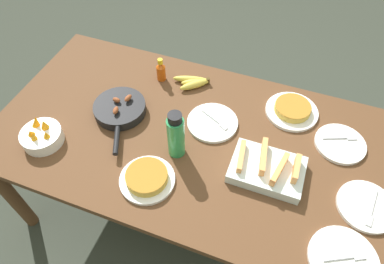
# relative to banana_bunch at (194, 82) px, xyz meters

# --- Properties ---
(ground_plane) EXTENTS (14.00, 14.00, 0.00)m
(ground_plane) POSITION_rel_banana_bunch_xyz_m (0.11, -0.33, -0.74)
(ground_plane) COLOR #383D33
(dining_table) EXTENTS (1.89, 0.99, 0.73)m
(dining_table) POSITION_rel_banana_bunch_xyz_m (0.11, -0.33, -0.10)
(dining_table) COLOR brown
(dining_table) RESTS_ON ground_plane
(banana_bunch) EXTENTS (0.21, 0.14, 0.04)m
(banana_bunch) POSITION_rel_banana_bunch_xyz_m (0.00, 0.00, 0.00)
(banana_bunch) COLOR gold
(banana_bunch) RESTS_ON dining_table
(melon_tray) EXTENTS (0.31, 0.22, 0.10)m
(melon_tray) POSITION_rel_banana_bunch_xyz_m (0.48, -0.40, 0.01)
(melon_tray) COLOR silver
(melon_tray) RESTS_ON dining_table
(skillet) EXTENTS (0.25, 0.39, 0.08)m
(skillet) POSITION_rel_banana_bunch_xyz_m (-0.27, -0.32, 0.01)
(skillet) COLOR black
(skillet) RESTS_ON dining_table
(frittata_plate_center) EXTENTS (0.24, 0.24, 0.05)m
(frittata_plate_center) POSITION_rel_banana_bunch_xyz_m (0.02, -0.62, 0.00)
(frittata_plate_center) COLOR white
(frittata_plate_center) RESTS_ON dining_table
(frittata_plate_side) EXTENTS (0.26, 0.26, 0.05)m
(frittata_plate_side) POSITION_rel_banana_bunch_xyz_m (0.52, -0.02, 0.00)
(frittata_plate_side) COLOR white
(frittata_plate_side) RESTS_ON dining_table
(empty_plate_near_front) EXTENTS (0.23, 0.23, 0.02)m
(empty_plate_near_front) POSITION_rel_banana_bunch_xyz_m (0.90, -0.42, -0.01)
(empty_plate_near_front) COLOR white
(empty_plate_near_front) RESTS_ON dining_table
(empty_plate_far_left) EXTENTS (0.23, 0.23, 0.02)m
(empty_plate_far_left) POSITION_rel_banana_bunch_xyz_m (0.77, -0.14, -0.01)
(empty_plate_far_left) COLOR white
(empty_plate_far_left) RESTS_ON dining_table
(empty_plate_far_right) EXTENTS (0.25, 0.25, 0.02)m
(empty_plate_far_right) POSITION_rel_banana_bunch_xyz_m (0.83, -0.68, -0.01)
(empty_plate_far_right) COLOR white
(empty_plate_far_right) RESTS_ON dining_table
(empty_plate_mid_edge) EXTENTS (0.24, 0.24, 0.02)m
(empty_plate_mid_edge) POSITION_rel_banana_bunch_xyz_m (0.18, -0.22, -0.01)
(empty_plate_mid_edge) COLOR white
(empty_plate_mid_edge) RESTS_ON dining_table
(fruit_bowl_mango) EXTENTS (0.19, 0.19, 0.12)m
(fruit_bowl_mango) POSITION_rel_banana_bunch_xyz_m (-0.52, -0.59, 0.02)
(fruit_bowl_mango) COLOR white
(fruit_bowl_mango) RESTS_ON dining_table
(water_bottle) EXTENTS (0.08, 0.08, 0.25)m
(water_bottle) POSITION_rel_banana_bunch_xyz_m (0.08, -0.44, 0.10)
(water_bottle) COLOR #2D9351
(water_bottle) RESTS_ON dining_table
(hot_sauce_bottle) EXTENTS (0.05, 0.05, 0.13)m
(hot_sauce_bottle) POSITION_rel_banana_bunch_xyz_m (-0.18, -0.02, 0.04)
(hot_sauce_bottle) COLOR #C64C0F
(hot_sauce_bottle) RESTS_ON dining_table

